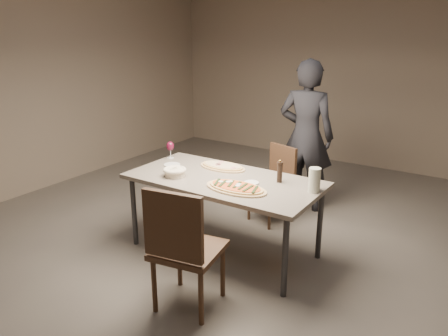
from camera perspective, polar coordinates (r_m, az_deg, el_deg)
The scene contains 14 objects.
room at distance 3.88m, azimuth 0.00°, elevation 7.74°, with size 7.00×7.00×7.00m.
dining_table at distance 4.07m, azimuth 0.00°, elevation -2.10°, with size 1.80×0.90×0.75m.
zucchini_pizza at distance 3.78m, azimuth 1.58°, elevation -2.55°, with size 0.58×0.32×0.05m.
ham_pizza at distance 4.34m, azimuth -0.19°, elevation 0.22°, with size 0.50×0.28×0.04m.
bread_basket at distance 4.12m, azimuth -6.46°, elevation -0.45°, with size 0.22×0.22×0.08m.
oil_dish at distance 3.92m, azimuth 3.59°, elevation -1.96°, with size 0.13×0.13×0.02m.
pepper_mill_left at distance 3.95m, azimuth 7.29°, elevation -0.47°, with size 0.05×0.05×0.21m.
pepper_mill_right at distance 3.84m, azimuth 12.13°, elevation -1.41°, with size 0.05×0.05×0.20m.
carafe at distance 3.77m, azimuth 11.73°, elevation -1.55°, with size 0.10×0.10×0.21m.
wine_glass at distance 4.66m, azimuth -7.04°, elevation 2.79°, with size 0.08×0.08×0.18m.
side_plate at distance 4.45m, azimuth -6.80°, elevation 0.42°, with size 0.16×0.16×0.01m.
chair_near at distance 3.27m, azimuth -5.48°, elevation -9.82°, with size 0.56×0.56×1.02m.
chair_far at distance 4.88m, azimuth 6.77°, elevation -1.47°, with size 0.51×0.51×0.85m.
diner at distance 5.15m, azimuth 10.64°, elevation 4.12°, with size 0.64×0.42×1.76m, color black.
Camera 1 is at (2.09, -3.20, 2.10)m, focal length 35.00 mm.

